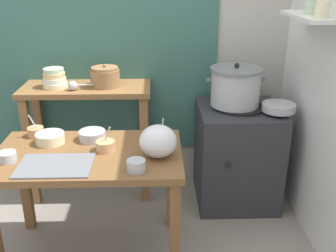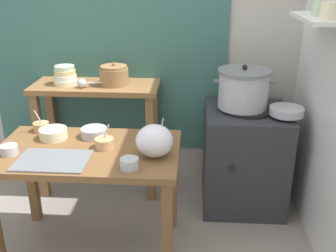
% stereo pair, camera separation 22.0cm
% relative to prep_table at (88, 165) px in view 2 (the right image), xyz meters
% --- Properties ---
extents(wall_back, '(4.40, 0.12, 2.60)m').
position_rel_prep_table_xyz_m(wall_back, '(0.17, 1.02, 0.69)').
color(wall_back, '#B2ADA3').
rests_on(wall_back, ground).
extents(prep_table, '(1.10, 0.66, 0.72)m').
position_rel_prep_table_xyz_m(prep_table, '(0.00, 0.00, 0.00)').
color(prep_table, brown).
rests_on(prep_table, ground).
extents(back_shelf_table, '(0.96, 0.40, 0.90)m').
position_rel_prep_table_xyz_m(back_shelf_table, '(-0.12, 0.76, 0.07)').
color(back_shelf_table, olive).
rests_on(back_shelf_table, ground).
extents(stove_block, '(0.60, 0.61, 0.78)m').
position_rel_prep_table_xyz_m(stove_block, '(1.02, 0.63, -0.23)').
color(stove_block, '#2D2D33').
rests_on(stove_block, ground).
extents(steamer_pot, '(0.42, 0.38, 0.31)m').
position_rel_prep_table_xyz_m(steamer_pot, '(0.98, 0.65, 0.31)').
color(steamer_pot, '#B7BABF').
rests_on(steamer_pot, stove_block).
extents(clay_pot, '(0.22, 0.22, 0.17)m').
position_rel_prep_table_xyz_m(clay_pot, '(0.03, 0.76, 0.36)').
color(clay_pot, olive).
rests_on(clay_pot, back_shelf_table).
extents(bowl_stack_enamel, '(0.18, 0.18, 0.14)m').
position_rel_prep_table_xyz_m(bowl_stack_enamel, '(-0.34, 0.74, 0.36)').
color(bowl_stack_enamel, beige).
rests_on(bowl_stack_enamel, back_shelf_table).
extents(ladle, '(0.27, 0.09, 0.07)m').
position_rel_prep_table_xyz_m(ladle, '(-0.18, 0.66, 0.33)').
color(ladle, '#B7BABF').
rests_on(ladle, back_shelf_table).
extents(serving_tray, '(0.40, 0.28, 0.01)m').
position_rel_prep_table_xyz_m(serving_tray, '(-0.15, -0.17, 0.12)').
color(serving_tray, slate).
rests_on(serving_tray, prep_table).
extents(plastic_bag, '(0.21, 0.20, 0.19)m').
position_rel_prep_table_xyz_m(plastic_bag, '(0.41, -0.06, 0.21)').
color(plastic_bag, white).
rests_on(plastic_bag, prep_table).
extents(wide_pan, '(0.24, 0.24, 0.05)m').
position_rel_prep_table_xyz_m(wide_pan, '(1.27, 0.51, 0.20)').
color(wide_pan, '#B7BABF').
rests_on(wide_pan, stove_block).
extents(prep_bowl_0, '(0.17, 0.17, 0.06)m').
position_rel_prep_table_xyz_m(prep_bowl_0, '(-0.25, 0.14, 0.15)').
color(prep_bowl_0, beige).
rests_on(prep_bowl_0, prep_table).
extents(prep_bowl_1, '(0.11, 0.11, 0.15)m').
position_rel_prep_table_xyz_m(prep_bowl_1, '(0.10, 0.02, 0.14)').
color(prep_bowl_1, tan).
rests_on(prep_bowl_1, prep_table).
extents(prep_bowl_2, '(0.10, 0.10, 0.15)m').
position_rel_prep_table_xyz_m(prep_bowl_2, '(0.44, 0.11, 0.14)').
color(prep_bowl_2, '#B7BABF').
rests_on(prep_bowl_2, prep_table).
extents(prep_bowl_3, '(0.10, 0.10, 0.06)m').
position_rel_prep_table_xyz_m(prep_bowl_3, '(-0.43, -0.10, 0.14)').
color(prep_bowl_3, '#B7BABF').
rests_on(prep_bowl_3, prep_table).
extents(prep_bowl_4, '(0.10, 0.10, 0.06)m').
position_rel_prep_table_xyz_m(prep_bowl_4, '(0.29, -0.23, 0.14)').
color(prep_bowl_4, '#B7BABF').
rests_on(prep_bowl_4, prep_table).
extents(prep_bowl_5, '(0.17, 0.17, 0.06)m').
position_rel_prep_table_xyz_m(prep_bowl_5, '(0.00, 0.18, 0.14)').
color(prep_bowl_5, '#B7BABF').
rests_on(prep_bowl_5, prep_table).
extents(prep_bowl_6, '(0.10, 0.10, 0.15)m').
position_rel_prep_table_xyz_m(prep_bowl_6, '(-0.37, 0.25, 0.14)').
color(prep_bowl_6, tan).
rests_on(prep_bowl_6, prep_table).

